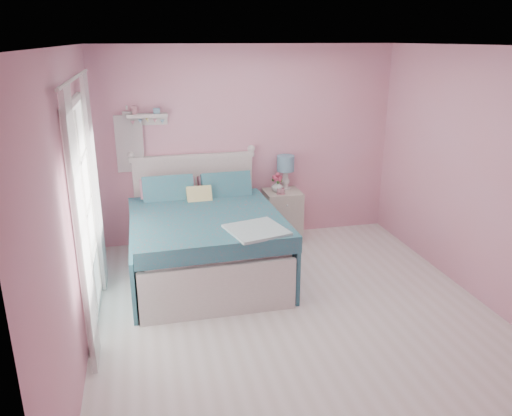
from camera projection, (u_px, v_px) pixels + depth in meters
name	position (u px, v px, depth m)	size (l,w,h in m)	color
floor	(296.00, 315.00, 5.06)	(4.50, 4.50, 0.00)	silver
room_shell	(301.00, 163.00, 4.55)	(4.50, 4.50, 4.50)	pink
bed	(205.00, 240.00, 5.87)	(1.71, 2.13, 1.22)	silver
nightstand	(282.00, 215.00, 6.88)	(0.48, 0.47, 0.69)	beige
table_lamp	(286.00, 166.00, 6.76)	(0.23, 0.23, 0.47)	white
vase	(277.00, 186.00, 6.71)	(0.15, 0.15, 0.16)	silver
teacup	(281.00, 191.00, 6.63)	(0.10, 0.10, 0.08)	#BE7F8E
roses	(277.00, 178.00, 6.67)	(0.14, 0.11, 0.12)	#BC405E
wall_shelf	(147.00, 116.00, 6.24)	(0.50, 0.15, 0.25)	silver
hanging_dress	(130.00, 144.00, 6.28)	(0.34, 0.03, 0.72)	white
french_door	(85.00, 217.00, 4.66)	(0.04, 1.32, 2.16)	silver
curtain_near	(82.00, 235.00, 3.95)	(0.04, 0.40, 2.32)	white
curtain_far	(95.00, 185.00, 5.32)	(0.04, 0.40, 2.32)	white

